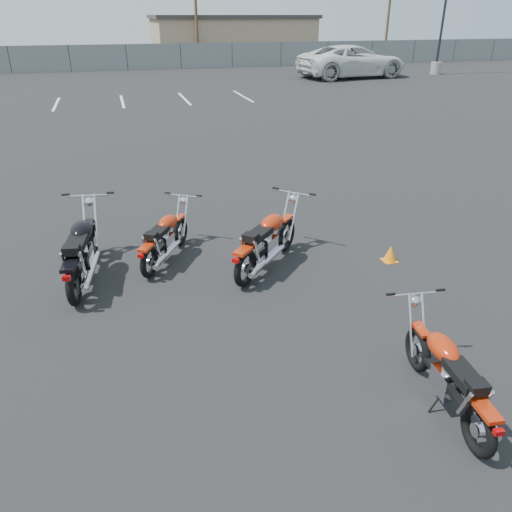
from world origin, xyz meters
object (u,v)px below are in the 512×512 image
object	(u,v)px
motorcycle_third_red	(267,241)
white_van	(353,52)
motorcycle_front_red	(165,238)
motorcycle_second_black	(82,251)
motorcycle_rear_red	(448,374)

from	to	relation	value
motorcycle_third_red	white_van	size ratio (longest dim) A/B	0.22
motorcycle_front_red	motorcycle_second_black	bearing A→B (deg)	-165.48
motorcycle_front_red	motorcycle_third_red	xyz separation A→B (m)	(1.57, -0.72, 0.06)
motorcycle_second_black	white_van	world-z (taller)	white_van
motorcycle_second_black	white_van	xyz separation A→B (m)	(16.18, 24.27, 1.09)
motorcycle_rear_red	white_van	bearing A→B (deg)	66.25
motorcycle_front_red	white_van	xyz separation A→B (m)	(14.88, 23.93, 1.17)
motorcycle_second_black	motorcycle_third_red	size ratio (longest dim) A/B	1.23
motorcycle_front_red	motorcycle_third_red	size ratio (longest dim) A/B	0.97
motorcycle_front_red	motorcycle_rear_red	distance (m)	4.98
motorcycle_second_black	white_van	size ratio (longest dim) A/B	0.27
motorcycle_front_red	motorcycle_rear_red	xyz separation A→B (m)	(2.43, -4.34, 0.00)
motorcycle_third_red	white_van	distance (m)	28.03
motorcycle_front_red	motorcycle_third_red	world-z (taller)	motorcycle_third_red
motorcycle_rear_red	motorcycle_front_red	bearing A→B (deg)	119.26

